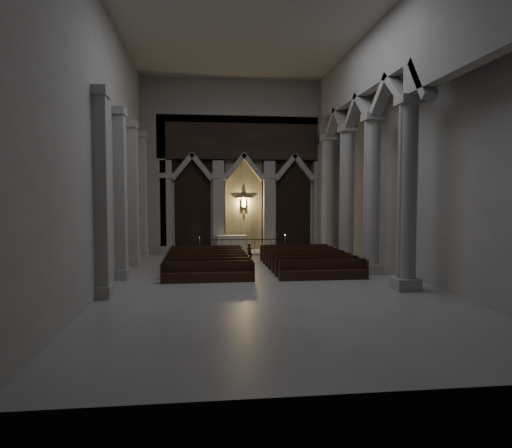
{
  "coord_description": "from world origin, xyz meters",
  "views": [
    {
      "loc": [
        -2.98,
        -20.53,
        3.91
      ],
      "look_at": [
        -0.16,
        3.0,
        2.48
      ],
      "focal_mm": 32.0,
      "sensor_mm": 36.0,
      "label": 1
    }
  ],
  "objects_px": {
    "altar": "(231,243)",
    "worshipper": "(250,253)",
    "candle_stand_left": "(200,251)",
    "candle_stand_right": "(285,250)",
    "altar_rail": "(247,244)",
    "pews": "(258,264)"
  },
  "relations": [
    {
      "from": "altar",
      "to": "worshipper",
      "type": "relative_size",
      "value": 1.97
    },
    {
      "from": "altar",
      "to": "worshipper",
      "type": "xyz_separation_m",
      "value": [
        0.82,
        -4.42,
        -0.15
      ]
    },
    {
      "from": "candle_stand_left",
      "to": "candle_stand_right",
      "type": "bearing_deg",
      "value": -5.38
    },
    {
      "from": "altar_rail",
      "to": "worshipper",
      "type": "xyz_separation_m",
      "value": [
        -0.12,
        -3.0,
        -0.19
      ]
    },
    {
      "from": "altar_rail",
      "to": "candle_stand_right",
      "type": "distance_m",
      "value": 2.59
    },
    {
      "from": "pews",
      "to": "worshipper",
      "type": "relative_size",
      "value": 9.06
    },
    {
      "from": "altar",
      "to": "altar_rail",
      "type": "relative_size",
      "value": 0.38
    },
    {
      "from": "candle_stand_left",
      "to": "altar_rail",
      "type": "bearing_deg",
      "value": 0.2
    },
    {
      "from": "worshipper",
      "to": "altar",
      "type": "bearing_deg",
      "value": 95.62
    },
    {
      "from": "pews",
      "to": "worshipper",
      "type": "height_order",
      "value": "worshipper"
    },
    {
      "from": "candle_stand_right",
      "to": "pews",
      "type": "bearing_deg",
      "value": -114.35
    },
    {
      "from": "candle_stand_right",
      "to": "pews",
      "type": "height_order",
      "value": "candle_stand_right"
    },
    {
      "from": "pews",
      "to": "candle_stand_right",
      "type": "bearing_deg",
      "value": 65.65
    },
    {
      "from": "altar_rail",
      "to": "candle_stand_right",
      "type": "bearing_deg",
      "value": -12.19
    },
    {
      "from": "candle_stand_right",
      "to": "pews",
      "type": "xyz_separation_m",
      "value": [
        -2.51,
        -5.54,
        -0.07
      ]
    },
    {
      "from": "altar_rail",
      "to": "pews",
      "type": "xyz_separation_m",
      "value": [
        0.0,
        -6.09,
        -0.42
      ]
    },
    {
      "from": "pews",
      "to": "worshipper",
      "type": "xyz_separation_m",
      "value": [
        -0.12,
        3.09,
        0.22
      ]
    },
    {
      "from": "altar",
      "to": "candle_stand_left",
      "type": "relative_size",
      "value": 1.69
    },
    {
      "from": "candle_stand_left",
      "to": "worshipper",
      "type": "xyz_separation_m",
      "value": [
        3.01,
        -2.98,
        0.19
      ]
    },
    {
      "from": "altar_rail",
      "to": "worshipper",
      "type": "relative_size",
      "value": 5.23
    },
    {
      "from": "altar_rail",
      "to": "worshipper",
      "type": "distance_m",
      "value": 3.0
    },
    {
      "from": "altar_rail",
      "to": "pews",
      "type": "height_order",
      "value": "altar_rail"
    }
  ]
}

